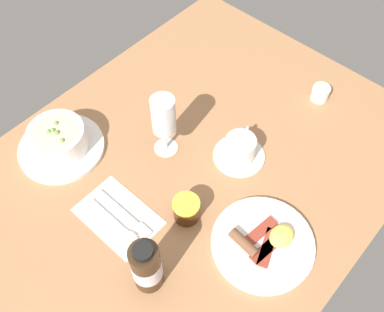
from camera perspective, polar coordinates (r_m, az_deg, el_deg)
ground_plane at (r=107.49cm, az=-0.10°, el=-1.85°), size 110.00×84.00×3.00cm
porridge_bowl at (r=111.18cm, az=-16.91°, el=1.92°), size 21.12×21.12×8.11cm
cutlery_setting at (r=100.47cm, az=-9.42°, el=-7.86°), size 12.40×18.53×0.90cm
coffee_cup at (r=106.26cm, az=6.24°, el=0.91°), size 12.70×12.70×6.46cm
creamer_jug at (r=123.27cm, az=16.29°, el=7.89°), size 4.82×5.41×4.70cm
wine_glass at (r=100.29cm, az=-3.81°, el=4.91°), size 5.94×5.94×17.49cm
jam_jar at (r=96.93cm, az=-0.74°, el=-6.95°), size 6.06×6.06×5.97cm
sauce_bottle_brown at (r=87.55cm, az=-5.94°, el=-14.09°), size 6.03×6.03×15.58cm
breakfast_plate at (r=96.98cm, az=9.26°, el=-11.07°), size 22.26×22.26×3.70cm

